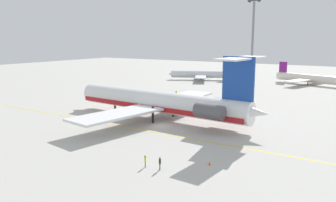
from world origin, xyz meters
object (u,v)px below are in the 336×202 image
object	(u,v)px
main_jetliner	(163,102)
ground_crew_starboard	(134,91)
ground_crew_portside	(145,160)
airliner_mid_left	(310,78)
airliner_far_left	(199,74)
ground_crew_near_tail	(176,93)
safety_cone_nose	(209,163)
light_mast	(252,43)
ground_crew_near_nose	(160,162)

from	to	relation	value
main_jetliner	ground_crew_starboard	distance (m)	34.08
main_jetliner	ground_crew_portside	bearing A→B (deg)	121.63
airliner_mid_left	ground_crew_starboard	world-z (taller)	airliner_mid_left
airliner_far_left	ground_crew_near_tail	size ratio (longest dim) A/B	13.78
airliner_far_left	ground_crew_near_tail	distance (m)	43.41
safety_cone_nose	airliner_far_left	bearing A→B (deg)	118.22
main_jetliner	safety_cone_nose	distance (m)	27.98
airliner_mid_left	safety_cone_nose	xyz separation A→B (m)	(4.41, -95.64, -2.09)
light_mast	ground_crew_portside	bearing A→B (deg)	-82.42
airliner_far_left	ground_crew_near_nose	distance (m)	101.42
airliner_mid_left	light_mast	world-z (taller)	light_mast
ground_crew_near_tail	ground_crew_portside	bearing A→B (deg)	-7.74
airliner_far_left	light_mast	distance (m)	41.24
safety_cone_nose	light_mast	size ratio (longest dim) A/B	0.02
light_mast	airliner_mid_left	bearing A→B (deg)	70.29
ground_crew_near_nose	safety_cone_nose	xyz separation A→B (m)	(4.78, 5.19, -0.88)
airliner_mid_left	ground_crew_starboard	size ratio (longest dim) A/B	15.79
airliner_far_left	airliner_mid_left	bearing A→B (deg)	165.10
main_jetliner	ground_crew_near_nose	bearing A→B (deg)	125.79
main_jetliner	ground_crew_near_nose	size ratio (longest dim) A/B	26.40
ground_crew_near_tail	ground_crew_near_nose	bearing A→B (deg)	-5.68
light_mast	airliner_far_left	bearing A→B (deg)	141.72
ground_crew_portside	light_mast	distance (m)	70.50
ground_crew_portside	ground_crew_starboard	xyz separation A→B (m)	(-38.64, 46.93, 0.01)
airliner_far_left	safety_cone_nose	bearing A→B (deg)	91.95
airliner_mid_left	main_jetliner	bearing A→B (deg)	-84.39
main_jetliner	airliner_mid_left	bearing A→B (deg)	-98.29
main_jetliner	ground_crew_portside	size ratio (longest dim) A/B	29.13
ground_crew_near_nose	ground_crew_portside	bearing A→B (deg)	-39.84
safety_cone_nose	airliner_mid_left	bearing A→B (deg)	92.64
ground_crew_near_tail	ground_crew_starboard	bearing A→B (deg)	-105.30
airliner_far_left	ground_crew_near_nose	world-z (taller)	airliner_far_left
airliner_mid_left	light_mast	xyz separation A→B (m)	(-11.71, -32.69, 13.29)
ground_crew_near_tail	light_mast	distance (m)	28.12
main_jetliner	safety_cone_nose	size ratio (longest dim) A/B	87.85
airliner_mid_left	ground_crew_portside	bearing A→B (deg)	-74.23
airliner_far_left	ground_crew_near_tail	world-z (taller)	airliner_far_left
light_mast	main_jetliner	bearing A→B (deg)	-95.29
ground_crew_near_nose	safety_cone_nose	distance (m)	7.11
ground_crew_portside	airliner_far_left	bearing A→B (deg)	73.73
ground_crew_near_nose	ground_crew_near_tail	xyz separation A→B (m)	(-28.37, 51.11, -0.01)
airliner_far_left	light_mast	xyz separation A→B (m)	(30.63, -24.17, 13.35)
ground_crew_starboard	airliner_mid_left	bearing A→B (deg)	-164.69
ground_crew_near_nose	safety_cone_nose	bearing A→B (deg)	-178.38
ground_crew_near_nose	ground_crew_portside	distance (m)	2.26
airliner_mid_left	ground_crew_portside	world-z (taller)	airliner_mid_left
main_jetliner	light_mast	size ratio (longest dim) A/B	1.67
ground_crew_portside	main_jetliner	bearing A→B (deg)	78.78
airliner_mid_left	ground_crew_near_tail	size ratio (longest dim) A/B	14.58
main_jetliner	light_mast	distance (m)	45.65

